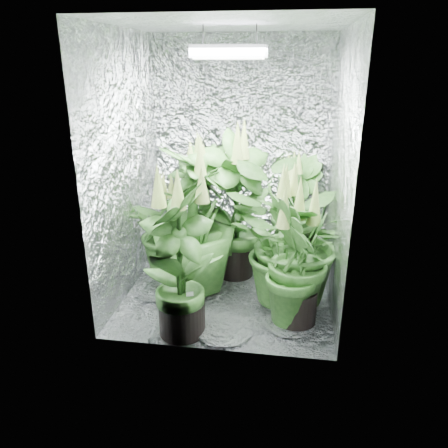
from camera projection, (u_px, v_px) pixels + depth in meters
ground at (229, 290)px, 3.60m from camera, size 1.60×1.60×0.00m
walls at (229, 171)px, 3.24m from camera, size 1.62×1.62×2.00m
ceiling at (230, 24)px, 2.89m from camera, size 1.60×1.60×0.01m
grow_lamp at (230, 52)px, 2.95m from camera, size 0.50×0.30×0.22m
plant_a at (175, 229)px, 3.69m from camera, size 0.77×0.77×0.92m
plant_b at (235, 208)px, 3.65m from camera, size 0.88×0.88×1.33m
plant_c at (294, 212)px, 3.92m from camera, size 0.68×0.68×1.07m
plant_d at (194, 221)px, 3.41m from camera, size 0.88×0.88×1.26m
plant_e at (290, 240)px, 3.20m from camera, size 1.10×1.10×1.13m
plant_f at (180, 262)px, 2.85m from camera, size 0.73×0.73×1.18m
plant_g at (297, 264)px, 2.97m from camera, size 0.55×0.55×1.05m
plant_h at (203, 214)px, 3.71m from camera, size 0.76×0.76×1.19m
circulation_fan at (303, 263)px, 3.72m from camera, size 0.19×0.29×0.35m
plant_label at (190, 298)px, 2.89m from camera, size 0.05×0.04×0.08m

